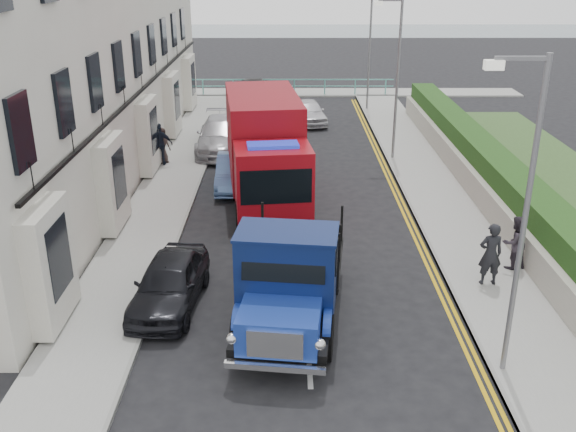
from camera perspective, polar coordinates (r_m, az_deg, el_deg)
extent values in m
plane|color=black|center=(16.42, 1.71, -9.62)|extent=(120.00, 120.00, 0.00)
cube|color=gray|center=(24.94, -10.96, 1.64)|extent=(2.40, 38.00, 0.12)
cube|color=gray|center=(25.18, 13.23, 1.65)|extent=(2.60, 38.00, 0.12)
cube|color=gray|center=(43.79, 0.55, 10.91)|extent=(30.00, 2.50, 0.12)
plane|color=#4E636A|center=(74.44, 0.27, 15.56)|extent=(120.00, 120.00, 0.00)
cube|color=black|center=(28.02, -12.40, 11.32)|extent=(0.12, 28.00, 0.10)
cube|color=#B2AD9E|center=(25.35, 16.19, 2.66)|extent=(0.30, 28.00, 1.00)
cube|color=#203E13|center=(25.43, 17.80, 3.49)|extent=(1.20, 28.00, 1.70)
cube|color=#59B2A5|center=(42.82, 0.57, 12.04)|extent=(13.00, 0.08, 0.06)
cube|color=#59B2A5|center=(42.89, 0.56, 11.47)|extent=(13.00, 0.06, 0.05)
cylinder|color=slate|center=(13.87, 20.20, -1.06)|extent=(0.12, 0.12, 7.00)
cube|color=slate|center=(12.81, 20.08, 13.03)|extent=(1.00, 0.08, 0.08)
cube|color=beige|center=(12.67, 17.84, 12.66)|extent=(0.35, 0.18, 0.18)
cylinder|color=slate|center=(28.81, 9.68, 11.61)|extent=(0.12, 0.12, 7.00)
cube|color=slate|center=(28.32, 9.10, 18.41)|extent=(1.00, 0.08, 0.08)
cube|color=beige|center=(28.26, 8.03, 18.22)|extent=(0.35, 0.18, 0.18)
cylinder|color=slate|center=(38.59, 7.26, 14.38)|extent=(0.12, 0.12, 7.00)
cylinder|color=black|center=(15.15, -4.29, -10.22)|extent=(0.43, 1.12, 1.09)
cylinder|color=black|center=(14.93, 3.42, -10.73)|extent=(0.43, 1.12, 1.09)
cylinder|color=black|center=(17.88, -2.36, -4.78)|extent=(0.43, 1.12, 1.09)
cylinder|color=black|center=(17.70, 4.09, -5.12)|extent=(0.43, 1.12, 1.09)
cube|color=black|center=(16.29, 0.25, -7.01)|extent=(2.82, 5.69, 0.21)
cube|color=#1E3DA7|center=(14.28, -0.74, -9.68)|extent=(1.93, 1.69, 0.82)
cube|color=silver|center=(13.64, -1.16, -11.36)|extent=(1.20, 0.24, 0.63)
cube|color=#0D1B4B|center=(15.09, -0.09, -4.96)|extent=(2.43, 1.63, 1.99)
cube|color=black|center=(17.37, 0.77, -4.06)|extent=(2.76, 3.46, 0.14)
cylinder|color=black|center=(21.32, -4.18, -0.16)|extent=(0.46, 1.16, 1.13)
cylinder|color=black|center=(21.51, 1.55, 0.11)|extent=(0.46, 1.16, 1.13)
cylinder|color=black|center=(24.28, -4.58, 2.67)|extent=(0.46, 1.16, 1.13)
cylinder|color=black|center=(24.45, 0.46, 2.89)|extent=(0.46, 1.16, 1.13)
cylinder|color=black|center=(26.41, -4.82, 4.30)|extent=(0.46, 1.16, 1.13)
cylinder|color=black|center=(26.57, -0.17, 4.49)|extent=(0.46, 1.16, 1.13)
cube|color=black|center=(23.79, -1.95, 2.84)|extent=(3.19, 7.39, 0.26)
cube|color=maroon|center=(20.94, -1.33, 3.22)|extent=(2.67, 2.22, 2.25)
cube|color=black|center=(20.02, -1.06, 2.62)|extent=(2.24, 0.35, 1.13)
cube|color=maroon|center=(24.39, -2.24, 7.23)|extent=(3.17, 5.59, 3.07)
imported|color=black|center=(17.22, -10.49, -5.83)|extent=(1.93, 4.05, 1.34)
imported|color=#567BB9|center=(25.67, -4.80, 3.94)|extent=(1.45, 3.90, 1.27)
imported|color=#B9B8BE|center=(30.61, -5.96, 7.17)|extent=(2.25, 5.33, 1.53)
imported|color=black|center=(41.76, -3.13, 11.20)|extent=(3.15, 5.31, 1.38)
imported|color=silver|center=(35.72, 1.85, 9.25)|extent=(2.19, 3.98, 1.28)
imported|color=black|center=(18.51, 17.55, -3.24)|extent=(0.69, 0.47, 1.81)
imported|color=#302932|center=(19.71, 19.50, -2.22)|extent=(0.93, 0.81, 1.62)
imported|color=black|center=(28.45, -11.32, 6.27)|extent=(1.12, 0.56, 1.85)
imported|color=#362B27|center=(28.81, -11.17, 6.20)|extent=(0.90, 0.90, 1.58)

